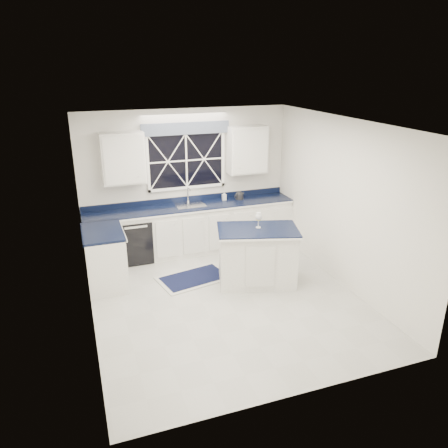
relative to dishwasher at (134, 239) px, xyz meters
name	(u,v)px	position (x,y,z in m)	size (l,w,h in m)	color
ground	(226,299)	(1.10, -1.95, -0.41)	(4.50, 4.50, 0.00)	#B2B2AD
back_wall	(186,181)	(1.10, 0.30, 0.94)	(4.00, 0.10, 2.70)	silver
base_cabinets	(177,235)	(0.77, -0.17, 0.04)	(3.99, 1.60, 0.90)	white
countertop	(191,207)	(1.10, 0.00, 0.51)	(3.98, 0.64, 0.04)	black
dishwasher	(134,239)	(0.00, 0.00, 0.00)	(0.60, 0.58, 0.82)	black
window	(186,156)	(1.10, 0.25, 1.42)	(1.65, 0.09, 1.26)	black
upper_cabinets	(188,154)	(1.10, 0.13, 1.49)	(3.10, 0.34, 0.90)	white
faucet	(188,195)	(1.10, 0.19, 0.69)	(0.05, 0.20, 0.30)	silver
island	(257,256)	(1.77, -1.60, 0.07)	(1.45, 1.10, 0.96)	white
rug	(194,278)	(0.82, -1.12, -0.40)	(1.32, 0.96, 0.02)	#BABBB5
kettle	(239,195)	(2.11, 0.07, 0.61)	(0.24, 0.19, 0.18)	#303033
wine_glass	(259,217)	(1.80, -1.55, 0.73)	(0.11, 0.11, 0.25)	silver
soap_bottle	(224,196)	(1.81, 0.12, 0.62)	(0.08, 0.08, 0.17)	silver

